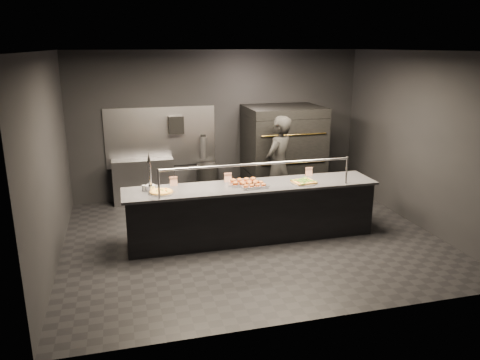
{
  "coord_description": "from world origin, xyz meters",
  "views": [
    {
      "loc": [
        -2.0,
        -6.91,
        3.08
      ],
      "look_at": [
        -0.15,
        0.2,
        0.96
      ],
      "focal_mm": 35.0,
      "sensor_mm": 36.0,
      "label": 1
    }
  ],
  "objects_px": {
    "pizza_oven": "(283,153)",
    "square_pizza": "(304,182)",
    "fire_extinguisher": "(203,147)",
    "round_pizza": "(161,192)",
    "trash_bin": "(208,182)",
    "towel_dispenser": "(176,125)",
    "slider_tray_b": "(254,185)",
    "beer_tap": "(150,180)",
    "service_counter": "(252,212)",
    "prep_shelf": "(144,181)",
    "worker": "(278,166)",
    "slider_tray_a": "(244,182)"
  },
  "relations": [
    {
      "from": "prep_shelf",
      "to": "worker",
      "type": "height_order",
      "value": "worker"
    },
    {
      "from": "round_pizza",
      "to": "trash_bin",
      "type": "distance_m",
      "value": 2.61
    },
    {
      "from": "beer_tap",
      "to": "square_pizza",
      "type": "xyz_separation_m",
      "value": [
        2.45,
        -0.21,
        -0.15
      ]
    },
    {
      "from": "towel_dispenser",
      "to": "beer_tap",
      "type": "height_order",
      "value": "towel_dispenser"
    },
    {
      "from": "prep_shelf",
      "to": "beer_tap",
      "type": "bearing_deg",
      "value": -90.0
    },
    {
      "from": "beer_tap",
      "to": "trash_bin",
      "type": "xyz_separation_m",
      "value": [
        1.29,
        2.12,
        -0.72
      ]
    },
    {
      "from": "slider_tray_b",
      "to": "beer_tap",
      "type": "bearing_deg",
      "value": 173.04
    },
    {
      "from": "service_counter",
      "to": "pizza_oven",
      "type": "relative_size",
      "value": 2.15
    },
    {
      "from": "fire_extinguisher",
      "to": "slider_tray_b",
      "type": "distance_m",
      "value": 2.52
    },
    {
      "from": "round_pizza",
      "to": "worker",
      "type": "xyz_separation_m",
      "value": [
        2.24,
        1.02,
        -0.0
      ]
    },
    {
      "from": "service_counter",
      "to": "square_pizza",
      "type": "height_order",
      "value": "service_counter"
    },
    {
      "from": "fire_extinguisher",
      "to": "trash_bin",
      "type": "height_order",
      "value": "fire_extinguisher"
    },
    {
      "from": "beer_tap",
      "to": "worker",
      "type": "xyz_separation_m",
      "value": [
        2.39,
        0.87,
        -0.16
      ]
    },
    {
      "from": "pizza_oven",
      "to": "trash_bin",
      "type": "xyz_separation_m",
      "value": [
        -1.51,
        0.32,
        -0.6
      ]
    },
    {
      "from": "prep_shelf",
      "to": "slider_tray_a",
      "type": "bearing_deg",
      "value": -56.01
    },
    {
      "from": "worker",
      "to": "slider_tray_b",
      "type": "bearing_deg",
      "value": 12.76
    },
    {
      "from": "prep_shelf",
      "to": "square_pizza",
      "type": "distance_m",
      "value": 3.48
    },
    {
      "from": "beer_tap",
      "to": "slider_tray_b",
      "type": "height_order",
      "value": "beer_tap"
    },
    {
      "from": "service_counter",
      "to": "towel_dispenser",
      "type": "distance_m",
      "value": 2.78
    },
    {
      "from": "service_counter",
      "to": "prep_shelf",
      "type": "xyz_separation_m",
      "value": [
        -1.6,
        2.32,
        -0.01
      ]
    },
    {
      "from": "service_counter",
      "to": "beer_tap",
      "type": "height_order",
      "value": "beer_tap"
    },
    {
      "from": "trash_bin",
      "to": "prep_shelf",
      "type": "bearing_deg",
      "value": 175.58
    },
    {
      "from": "towel_dispenser",
      "to": "pizza_oven",
      "type": "bearing_deg",
      "value": -13.14
    },
    {
      "from": "prep_shelf",
      "to": "pizza_oven",
      "type": "bearing_deg",
      "value": -8.54
    },
    {
      "from": "fire_extinguisher",
      "to": "slider_tray_b",
      "type": "relative_size",
      "value": 1.03
    },
    {
      "from": "pizza_oven",
      "to": "trash_bin",
      "type": "distance_m",
      "value": 1.65
    },
    {
      "from": "towel_dispenser",
      "to": "slider_tray_b",
      "type": "distance_m",
      "value": 2.71
    },
    {
      "from": "slider_tray_a",
      "to": "trash_bin",
      "type": "relative_size",
      "value": 0.78
    },
    {
      "from": "pizza_oven",
      "to": "trash_bin",
      "type": "height_order",
      "value": "pizza_oven"
    },
    {
      "from": "round_pizza",
      "to": "trash_bin",
      "type": "xyz_separation_m",
      "value": [
        1.14,
        2.27,
        -0.57
      ]
    },
    {
      "from": "service_counter",
      "to": "pizza_oven",
      "type": "xyz_separation_m",
      "value": [
        1.2,
        1.9,
        0.5
      ]
    },
    {
      "from": "prep_shelf",
      "to": "slider_tray_a",
      "type": "distance_m",
      "value": 2.73
    },
    {
      "from": "slider_tray_b",
      "to": "prep_shelf",
      "type": "bearing_deg",
      "value": 123.56
    },
    {
      "from": "service_counter",
      "to": "round_pizza",
      "type": "bearing_deg",
      "value": -177.99
    },
    {
      "from": "trash_bin",
      "to": "service_counter",
      "type": "bearing_deg",
      "value": -82.16
    },
    {
      "from": "fire_extinguisher",
      "to": "round_pizza",
      "type": "xyz_separation_m",
      "value": [
        -1.1,
        -2.45,
        -0.12
      ]
    },
    {
      "from": "beer_tap",
      "to": "service_counter",
      "type": "bearing_deg",
      "value": -3.72
    },
    {
      "from": "beer_tap",
      "to": "slider_tray_a",
      "type": "bearing_deg",
      "value": -0.29
    },
    {
      "from": "pizza_oven",
      "to": "prep_shelf",
      "type": "relative_size",
      "value": 1.59
    },
    {
      "from": "fire_extinguisher",
      "to": "slider_tray_a",
      "type": "height_order",
      "value": "fire_extinguisher"
    },
    {
      "from": "service_counter",
      "to": "towel_dispenser",
      "type": "bearing_deg",
      "value": 110.63
    },
    {
      "from": "towel_dispenser",
      "to": "slider_tray_b",
      "type": "bearing_deg",
      "value": -70.07
    },
    {
      "from": "pizza_oven",
      "to": "square_pizza",
      "type": "xyz_separation_m",
      "value": [
        -0.35,
        -2.0,
        -0.03
      ]
    },
    {
      "from": "pizza_oven",
      "to": "trash_bin",
      "type": "bearing_deg",
      "value": 167.99
    },
    {
      "from": "beer_tap",
      "to": "square_pizza",
      "type": "distance_m",
      "value": 2.46
    },
    {
      "from": "towel_dispenser",
      "to": "slider_tray_b",
      "type": "relative_size",
      "value": 0.71
    },
    {
      "from": "service_counter",
      "to": "fire_extinguisher",
      "type": "xyz_separation_m",
      "value": [
        -0.35,
        2.4,
        0.6
      ]
    },
    {
      "from": "beer_tap",
      "to": "round_pizza",
      "type": "xyz_separation_m",
      "value": [
        0.15,
        -0.15,
        -0.16
      ]
    },
    {
      "from": "towel_dispenser",
      "to": "trash_bin",
      "type": "xyz_separation_m",
      "value": [
        0.59,
        -0.17,
        -1.18
      ]
    },
    {
      "from": "pizza_oven",
      "to": "fire_extinguisher",
      "type": "xyz_separation_m",
      "value": [
        -1.55,
        0.5,
        0.09
      ]
    }
  ]
}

